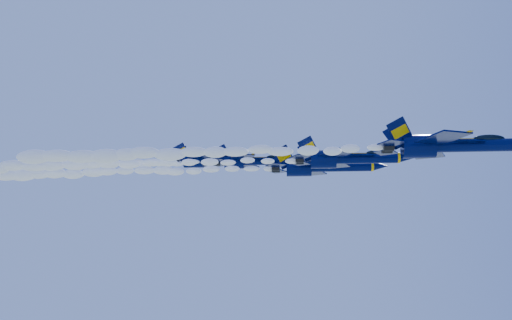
# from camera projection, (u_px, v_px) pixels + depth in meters

# --- Properties ---
(jet_lead) EXTENTS (18.53, 15.20, 6.89)m
(jet_lead) POSITION_uv_depth(u_px,v_px,m) (449.00, 145.00, 69.51)
(jet_lead) COLOR #000737
(smoke_trail_jet_lead) EXTENTS (45.92, 2.07, 1.86)m
(smoke_trail_jet_lead) POSITION_uv_depth(u_px,v_px,m) (199.00, 153.00, 71.66)
(smoke_trail_jet_lead) COLOR white
(jet_second) EXTENTS (16.77, 13.75, 6.23)m
(jet_second) POSITION_uv_depth(u_px,v_px,m) (347.00, 158.00, 80.11)
(jet_second) COLOR #000737
(smoke_trail_jet_second) EXTENTS (45.92, 1.87, 1.68)m
(smoke_trail_jet_second) POSITION_uv_depth(u_px,v_px,m) (137.00, 164.00, 82.21)
(smoke_trail_jet_second) COLOR white
(jet_third) EXTENTS (18.45, 15.14, 6.86)m
(jet_third) POSITION_uv_depth(u_px,v_px,m) (322.00, 166.00, 90.21)
(jet_third) COLOR #000737
(smoke_trail_jet_third) EXTENTS (45.92, 2.06, 1.85)m
(smoke_trail_jet_third) POSITION_uv_depth(u_px,v_px,m) (131.00, 172.00, 92.36)
(smoke_trail_jet_third) COLOR white
(jet_fourth) EXTENTS (15.22, 12.49, 5.66)m
(jet_fourth) POSITION_uv_depth(u_px,v_px,m) (252.00, 161.00, 96.19)
(jet_fourth) COLOR #000737
(smoke_trail_jet_fourth) EXTENTS (45.92, 1.70, 1.53)m
(smoke_trail_jet_fourth) POSITION_uv_depth(u_px,v_px,m) (82.00, 166.00, 98.24)
(smoke_trail_jet_fourth) COLOR white
(jet_fifth) EXTENTS (16.66, 13.67, 6.19)m
(jet_fifth) POSITION_uv_depth(u_px,v_px,m) (212.00, 160.00, 102.99)
(jet_fifth) COLOR #000737
(smoke_trail_jet_fifth) EXTENTS (45.92, 1.86, 1.67)m
(smoke_trail_jet_fifth) POSITION_uv_depth(u_px,v_px,m) (51.00, 164.00, 105.08)
(smoke_trail_jet_fifth) COLOR white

